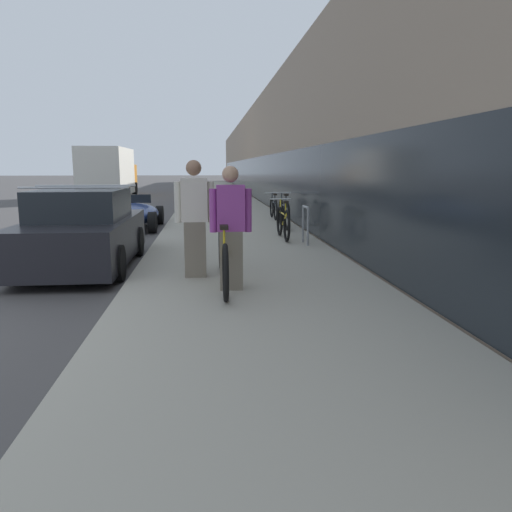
% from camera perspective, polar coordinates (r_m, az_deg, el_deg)
% --- Properties ---
extents(sidewalk_slab, '(3.86, 70.00, 0.14)m').
position_cam_1_polar(sidewalk_slab, '(25.89, -4.08, 6.21)').
color(sidewalk_slab, '#A39E8E').
rests_on(sidewalk_slab, ground).
extents(storefront_facade, '(10.01, 70.00, 5.32)m').
position_cam_1_polar(storefront_facade, '(34.69, 7.29, 11.41)').
color(storefront_facade, gray).
rests_on(storefront_facade, ground).
extents(tandem_bicycle, '(0.52, 2.83, 0.94)m').
position_cam_1_polar(tandem_bicycle, '(7.31, -3.81, -0.06)').
color(tandem_bicycle, black).
rests_on(tandem_bicycle, sidewalk_slab).
extents(person_rider, '(0.58, 0.23, 1.71)m').
position_cam_1_polar(person_rider, '(6.89, -2.90, 3.19)').
color(person_rider, '#756B5B').
rests_on(person_rider, sidewalk_slab).
extents(person_bystander, '(0.61, 0.24, 1.80)m').
position_cam_1_polar(person_bystander, '(7.75, -7.02, 4.23)').
color(person_bystander, '#756B5B').
rests_on(person_bystander, sidewalk_slab).
extents(bike_rack_hoop, '(0.05, 0.60, 0.84)m').
position_cam_1_polar(bike_rack_hoop, '(11.12, 5.68, 4.01)').
color(bike_rack_hoop, gray).
rests_on(bike_rack_hoop, sidewalk_slab).
extents(cruiser_bike_nearest, '(0.52, 1.85, 0.93)m').
position_cam_1_polar(cruiser_bike_nearest, '(11.93, 3.12, 3.87)').
color(cruiser_bike_nearest, black).
rests_on(cruiser_bike_nearest, sidewalk_slab).
extents(cruiser_bike_middle, '(0.52, 1.86, 0.98)m').
position_cam_1_polar(cruiser_bike_middle, '(14.06, 3.21, 4.89)').
color(cruiser_bike_middle, black).
rests_on(cruiser_bike_middle, sidewalk_slab).
extents(cruiser_bike_farthest, '(0.52, 1.63, 0.85)m').
position_cam_1_polar(cruiser_bike_farthest, '(16.52, 2.03, 5.52)').
color(cruiser_bike_farthest, black).
rests_on(cruiser_bike_farthest, sidewalk_slab).
extents(parked_sedan_curbside, '(1.83, 4.01, 1.50)m').
position_cam_1_polar(parked_sedan_curbside, '(9.61, -19.17, 2.57)').
color(parked_sedan_curbside, black).
rests_on(parked_sedan_curbside, ground).
extents(vintage_roadster_curbside, '(1.76, 3.85, 1.00)m').
position_cam_1_polar(vintage_roadster_curbside, '(15.47, -14.18, 4.64)').
color(vintage_roadster_curbside, navy).
rests_on(vintage_roadster_curbside, ground).
extents(moving_truck, '(2.51, 7.53, 2.95)m').
position_cam_1_polar(moving_truck, '(31.83, -16.46, 9.11)').
color(moving_truck, orange).
rests_on(moving_truck, ground).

